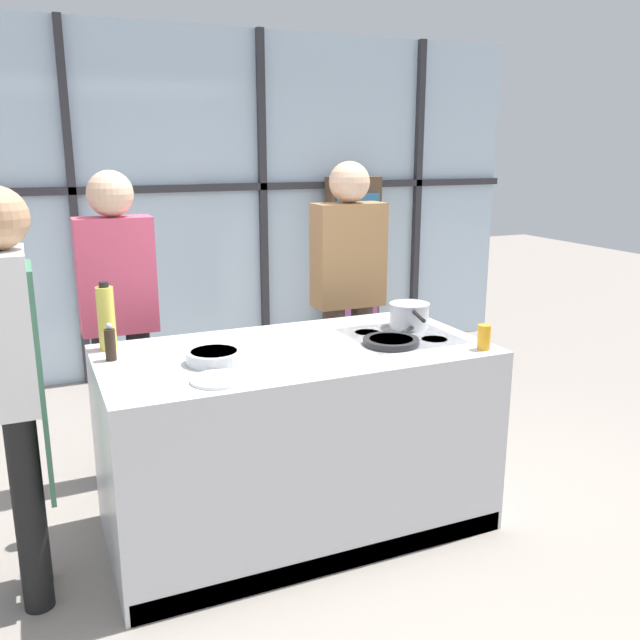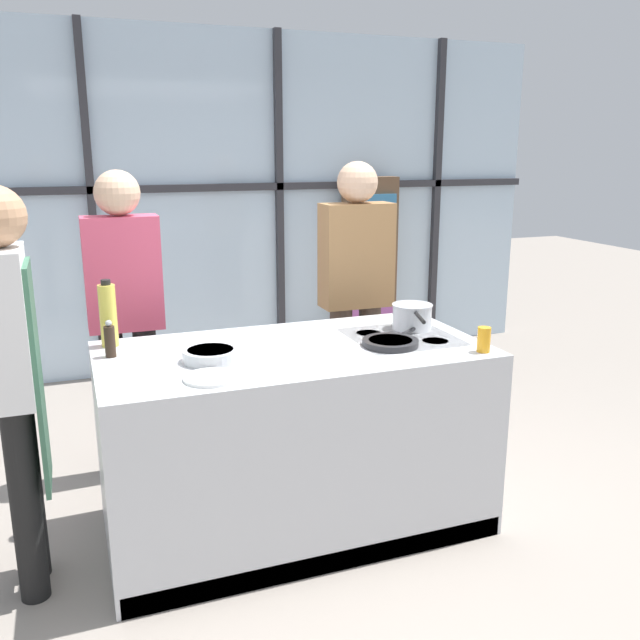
% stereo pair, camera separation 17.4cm
% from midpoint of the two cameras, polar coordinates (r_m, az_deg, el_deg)
% --- Properties ---
extents(ground_plane, '(18.00, 18.00, 0.00)m').
position_cam_midpoint_polar(ground_plane, '(3.62, -3.40, -16.63)').
color(ground_plane, gray).
extents(back_window_wall, '(6.40, 0.10, 2.80)m').
position_cam_midpoint_polar(back_window_wall, '(5.76, -13.19, 9.41)').
color(back_window_wall, silver).
rests_on(back_window_wall, ground_plane).
extents(bookshelf, '(0.49, 0.19, 1.61)m').
position_cam_midpoint_polar(bookshelf, '(6.15, 1.98, 4.45)').
color(bookshelf, brown).
rests_on(bookshelf, ground_plane).
extents(demo_island, '(1.84, 0.94, 0.93)m').
position_cam_midpoint_polar(demo_island, '(3.40, -3.49, -9.93)').
color(demo_island, silver).
rests_on(demo_island, ground_plane).
extents(chef, '(0.24, 0.38, 1.73)m').
position_cam_midpoint_polar(chef, '(2.96, -25.83, -3.85)').
color(chef, black).
rests_on(chef, ground_plane).
extents(spectator_far_left, '(0.41, 0.24, 1.75)m').
position_cam_midpoint_polar(spectator_far_left, '(3.89, -17.84, 1.07)').
color(spectator_far_left, black).
rests_on(spectator_far_left, ground_plane).
extents(spectator_center_left, '(0.44, 0.25, 1.78)m').
position_cam_midpoint_polar(spectator_center_left, '(4.25, 1.23, 2.95)').
color(spectator_center_left, '#47382D').
rests_on(spectator_center_left, ground_plane).
extents(frying_pan, '(0.43, 0.36, 0.03)m').
position_cam_midpoint_polar(frying_pan, '(3.31, 4.58, -1.76)').
color(frying_pan, '#232326').
rests_on(frying_pan, demo_island).
extents(saucepan, '(0.21, 0.38, 0.13)m').
position_cam_midpoint_polar(saucepan, '(3.62, 6.17, 0.45)').
color(saucepan, silver).
rests_on(saucepan, demo_island).
extents(white_plate, '(0.23, 0.23, 0.01)m').
position_cam_midpoint_polar(white_plate, '(2.84, -10.29, -4.97)').
color(white_plate, white).
rests_on(white_plate, demo_island).
extents(mixing_bowl, '(0.25, 0.25, 0.06)m').
position_cam_midpoint_polar(mixing_bowl, '(3.07, -10.52, -3.03)').
color(mixing_bowl, silver).
rests_on(mixing_bowl, demo_island).
extents(oil_bottle, '(0.08, 0.08, 0.33)m').
position_cam_midpoint_polar(oil_bottle, '(3.37, -18.97, 0.18)').
color(oil_bottle, '#E0CC4C').
rests_on(oil_bottle, demo_island).
extents(pepper_grinder, '(0.05, 0.05, 0.17)m').
position_cam_midpoint_polar(pepper_grinder, '(3.21, -18.74, -1.90)').
color(pepper_grinder, '#332319').
rests_on(pepper_grinder, demo_island).
extents(juice_glass_near, '(0.06, 0.06, 0.12)m').
position_cam_midpoint_polar(juice_glass_near, '(3.28, 12.18, -1.43)').
color(juice_glass_near, orange).
rests_on(juice_glass_near, demo_island).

